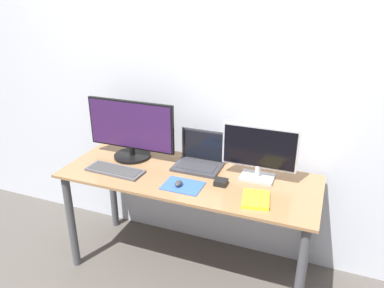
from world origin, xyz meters
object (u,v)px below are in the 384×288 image
at_px(monitor_left, 131,130).
at_px(laptop, 200,158).
at_px(keyboard, 115,170).
at_px(power_brick, 221,182).
at_px(mouse, 178,183).
at_px(book, 256,199).
at_px(monitor_right, 259,152).

height_order(monitor_left, laptop, monitor_left).
relative_size(keyboard, power_brick, 5.18).
xyz_separation_m(mouse, power_brick, (0.24, 0.12, -0.01)).
relative_size(mouse, power_brick, 0.85).
distance_m(laptop, book, 0.56).
height_order(monitor_right, book, monitor_right).
relative_size(book, power_brick, 2.86).
distance_m(book, power_brick, 0.27).
bearing_deg(mouse, laptop, 86.05).
bearing_deg(mouse, keyboard, 176.09).
height_order(monitor_right, power_brick, monitor_right).
distance_m(laptop, keyboard, 0.57).
relative_size(monitor_right, power_brick, 6.14).
distance_m(monitor_right, mouse, 0.53).
relative_size(mouse, book, 0.30).
xyz_separation_m(monitor_right, power_brick, (-0.19, -0.16, -0.17)).
xyz_separation_m(laptop, book, (0.46, -0.31, -0.05)).
height_order(laptop, book, laptop).
distance_m(monitor_right, laptop, 0.43).
bearing_deg(mouse, power_brick, 26.31).
bearing_deg(book, laptop, 145.43).
distance_m(laptop, mouse, 0.32).
distance_m(monitor_left, book, 1.01).
xyz_separation_m(monitor_right, book, (0.05, -0.27, -0.17)).
height_order(monitor_left, keyboard, monitor_left).
relative_size(monitor_left, laptop, 2.08).
height_order(monitor_right, mouse, monitor_right).
height_order(monitor_right, keyboard, monitor_right).
height_order(monitor_right, laptop, monitor_right).
height_order(book, power_brick, power_brick).
height_order(monitor_left, monitor_right, monitor_left).
bearing_deg(monitor_right, power_brick, -140.16).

